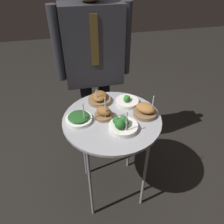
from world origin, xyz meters
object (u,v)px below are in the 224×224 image
object	(u,v)px
bowl_broccoli_front_left	(123,125)
bowl_roast_back_right	(145,110)
waiter_figure	(93,55)
bowl_broccoli_near_rim	(127,101)
bowl_roast_front_right	(104,113)
bowl_roast_mid_left	(100,98)
bowl_spinach_mid_right	(79,118)
serving_cart	(112,125)

from	to	relation	value
bowl_broccoli_front_left	bowl_roast_back_right	xyz separation A→B (m)	(0.18, 0.11, 0.00)
bowl_broccoli_front_left	waiter_figure	world-z (taller)	waiter_figure
bowl_broccoli_near_rim	bowl_roast_front_right	bearing A→B (deg)	-148.30
bowl_broccoli_near_rim	bowl_roast_mid_left	size ratio (longest dim) A/B	1.00
bowl_broccoli_near_rim	bowl_roast_mid_left	bearing A→B (deg)	160.29
bowl_spinach_mid_right	bowl_roast_back_right	world-z (taller)	bowl_roast_back_right
serving_cart	bowl_broccoli_front_left	size ratio (longest dim) A/B	4.25
bowl_roast_front_right	bowl_broccoli_near_rim	distance (m)	0.22
bowl_roast_back_right	waiter_figure	bearing A→B (deg)	117.12
waiter_figure	bowl_roast_back_right	bearing A→B (deg)	-62.88
bowl_roast_back_right	bowl_broccoli_near_rim	bearing A→B (deg)	118.50
serving_cart	waiter_figure	bearing A→B (deg)	94.20
serving_cart	bowl_roast_back_right	bearing A→B (deg)	-3.29
waiter_figure	serving_cart	bearing A→B (deg)	-85.80
bowl_spinach_mid_right	waiter_figure	distance (m)	0.54
waiter_figure	bowl_roast_front_right	bearing A→B (deg)	-91.70
serving_cart	bowl_broccoli_front_left	world-z (taller)	bowl_broccoli_front_left
bowl_broccoli_front_left	bowl_roast_back_right	world-z (taller)	bowl_broccoli_front_left
bowl_broccoli_front_left	bowl_roast_mid_left	distance (m)	0.33
serving_cart	bowl_broccoli_near_rim	world-z (taller)	bowl_broccoli_near_rim
bowl_roast_back_right	waiter_figure	world-z (taller)	waiter_figure
bowl_broccoli_front_left	bowl_roast_front_right	bearing A→B (deg)	122.49
bowl_roast_mid_left	bowl_broccoli_front_left	bearing A→B (deg)	-75.37
serving_cart	waiter_figure	world-z (taller)	waiter_figure
bowl_broccoli_front_left	bowl_broccoli_near_rim	bearing A→B (deg)	68.48
serving_cart	bowl_roast_front_right	size ratio (longest dim) A/B	4.41
bowl_roast_front_right	bowl_broccoli_front_left	distance (m)	0.16
serving_cart	bowl_roast_mid_left	bearing A→B (deg)	102.59
bowl_roast_front_right	bowl_roast_back_right	distance (m)	0.27
serving_cart	bowl_broccoli_near_rim	bearing A→B (deg)	44.51
bowl_broccoli_front_left	bowl_roast_mid_left	world-z (taller)	bowl_broccoli_front_left
bowl_roast_front_right	bowl_roast_back_right	xyz separation A→B (m)	(0.27, -0.03, 0.00)
bowl_roast_front_right	bowl_spinach_mid_right	world-z (taller)	bowl_roast_front_right
bowl_broccoli_near_rim	bowl_roast_back_right	xyz separation A→B (m)	(0.08, -0.15, 0.02)
bowl_roast_front_right	bowl_roast_mid_left	world-z (taller)	bowl_roast_front_right
bowl_broccoli_near_rim	bowl_spinach_mid_right	world-z (taller)	bowl_spinach_mid_right
bowl_roast_front_right	bowl_broccoli_near_rim	xyz separation A→B (m)	(0.19, 0.12, -0.01)
bowl_broccoli_front_left	bowl_broccoli_near_rim	xyz separation A→B (m)	(0.10, 0.26, -0.01)
serving_cart	bowl_roast_mid_left	world-z (taller)	bowl_roast_mid_left
bowl_roast_mid_left	bowl_roast_front_right	bearing A→B (deg)	-91.36
bowl_broccoli_front_left	bowl_broccoli_near_rim	distance (m)	0.28
bowl_broccoli_front_left	bowl_roast_mid_left	bearing A→B (deg)	104.63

